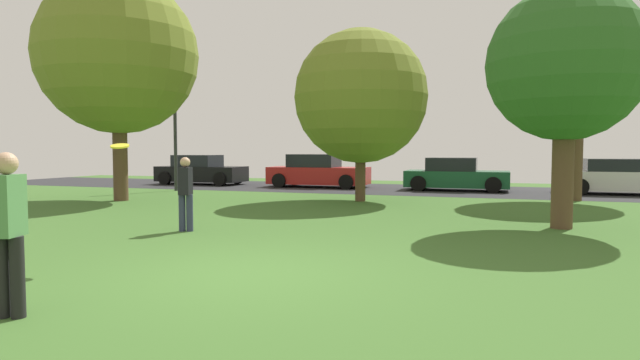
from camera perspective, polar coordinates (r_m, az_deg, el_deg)
The scene contains 14 objects.
ground_plane at distance 7.41m, azimuth -7.74°, elevation -10.07°, with size 44.00×44.00×0.00m, color #3D6628.
road_strip at distance 22.74m, azimuth 10.60°, elevation -1.04°, with size 44.00×6.40×0.01m, color #28282B.
birch_tree_lone at distance 17.49m, azimuth 4.44°, elevation 9.02°, with size 4.39×4.39×5.65m.
maple_tree_far at distance 19.01m, azimuth -21.10°, elevation 12.54°, with size 5.22×5.22×7.45m.
oak_tree_left at distance 12.62m, azimuth 25.13°, elevation 11.27°, with size 3.31×3.31×5.21m.
oak_tree_center at distance 19.69m, azimuth 26.30°, elevation 11.66°, with size 4.27×4.27×6.84m.
person_thrower at distance 11.30m, azimuth -14.40°, elevation -1.17°, with size 0.30×0.37×1.55m.
person_catcher at distance 6.18m, azimuth -30.78°, elevation -4.39°, with size 0.30×0.37×1.69m.
frisbee_disc at distance 8.41m, azimuth -20.93°, elevation 3.47°, with size 0.35×0.35×0.09m.
parked_car_black at distance 26.48m, azimuth -12.85°, elevation 0.97°, with size 4.32×1.97×1.44m.
parked_car_red at distance 23.88m, azimuth -0.25°, elevation 0.86°, with size 4.47×2.07×1.50m.
parked_car_green at distance 22.60m, azimuth 14.51°, elevation 0.47°, with size 4.17×1.99×1.37m.
parked_car_white at distance 23.07m, azimuth 29.84°, elevation 0.21°, with size 4.47×2.11×1.36m.
street_lamp_post at distance 22.55m, azimuth -15.45°, elevation 4.58°, with size 0.14×0.14×4.50m, color #2D2D33.
Camera 1 is at (3.23, -6.44, 1.71)m, focal length 29.45 mm.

